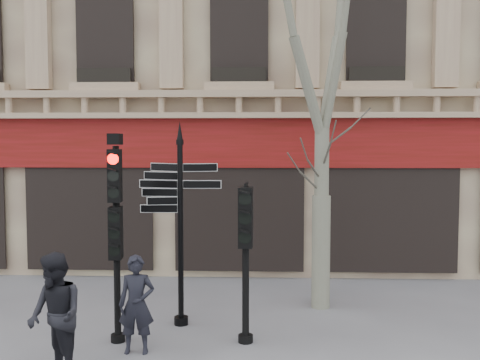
% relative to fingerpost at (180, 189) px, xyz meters
% --- Properties ---
extents(ground, '(80.00, 80.00, 0.00)m').
position_rel_fingerpost_xyz_m(ground, '(1.00, -1.18, -2.69)').
color(ground, slate).
rests_on(ground, ground).
extents(building, '(28.00, 15.52, 18.00)m').
position_rel_fingerpost_xyz_m(building, '(1.00, 11.30, 6.30)').
color(building, gray).
rests_on(building, ground).
extents(fingerpost, '(1.89, 1.89, 4.00)m').
position_rel_fingerpost_xyz_m(fingerpost, '(0.00, 0.00, 0.00)').
color(fingerpost, black).
rests_on(fingerpost, ground).
extents(traffic_signal_main, '(0.44, 0.33, 3.74)m').
position_rel_fingerpost_xyz_m(traffic_signal_main, '(-1.00, -0.96, -0.32)').
color(traffic_signal_main, black).
rests_on(traffic_signal_main, ground).
extents(traffic_signal_secondary, '(0.48, 0.35, 2.80)m').
position_rel_fingerpost_xyz_m(traffic_signal_secondary, '(1.30, -0.90, -0.73)').
color(traffic_signal_secondary, black).
rests_on(traffic_signal_secondary, ground).
extents(pedestrian_a, '(0.63, 0.43, 1.68)m').
position_rel_fingerpost_xyz_m(pedestrian_a, '(-0.54, -1.45, -1.85)').
color(pedestrian_a, black).
rests_on(pedestrian_a, ground).
extents(pedestrian_b, '(1.17, 1.17, 1.92)m').
position_rel_fingerpost_xyz_m(pedestrian_b, '(-1.54, -2.48, -1.73)').
color(pedestrian_b, black).
rests_on(pedestrian_b, ground).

